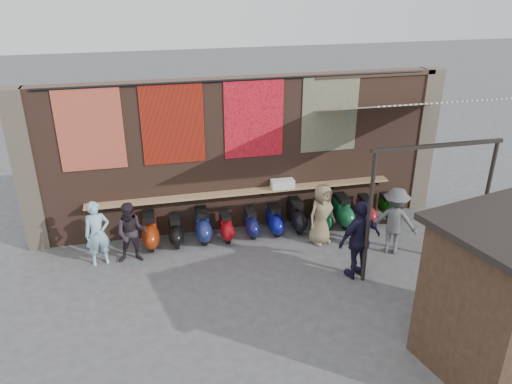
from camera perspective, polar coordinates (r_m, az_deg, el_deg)
ground at (r=11.50m, az=1.12°, el=-9.69°), size 70.00×70.00×0.00m
brick_wall at (r=12.95m, az=-1.74°, el=4.29°), size 10.00×0.40×4.00m
pier_left at (r=13.04m, az=-24.76°, el=2.12°), size 0.50×0.50×4.00m
pier_right at (r=14.82m, az=18.46°, el=5.64°), size 0.50×0.50×4.00m
eating_counter at (r=12.96m, az=-1.37°, el=0.00°), size 8.00×0.32×0.05m
shelf_box at (r=13.10m, az=3.05°, el=0.93°), size 0.60×0.28×0.23m
tapestry_redgold at (r=12.27m, az=-18.42°, el=6.81°), size 1.50×0.02×2.00m
tapestry_sun at (r=12.22m, az=-9.49°, el=7.67°), size 1.50×0.02×2.00m
tapestry_orange at (r=12.50m, az=-0.24°, el=8.37°), size 1.50×0.02×2.00m
tapestry_multi at (r=13.07m, az=8.44°, el=8.83°), size 1.50×0.02×2.00m
hang_rail at (r=12.19m, az=-1.64°, el=12.70°), size 9.50×0.06×0.06m
scooter_stool_0 at (r=12.76m, az=-12.01°, el=-4.37°), size 0.40×0.89×0.85m
scooter_stool_1 at (r=12.76m, az=-9.18°, el=-4.43°), size 0.34×0.76×0.72m
scooter_stool_2 at (r=12.84m, az=-6.13°, el=-3.83°), size 0.39×0.86×0.81m
scooter_stool_3 at (r=12.86m, az=-3.46°, el=-3.98°), size 0.33×0.73×0.69m
scooter_stool_4 at (r=13.02m, az=-0.58°, el=-3.56°), size 0.33×0.72×0.69m
scooter_stool_5 at (r=13.13m, az=2.12°, el=-3.21°), size 0.35×0.77×0.74m
scooter_stool_6 at (r=13.32m, az=4.62°, el=-2.66°), size 0.39×0.86×0.82m
scooter_stool_7 at (r=13.52m, az=7.56°, el=-2.52°), size 0.36×0.79×0.75m
scooter_stool_8 at (r=13.68m, az=9.87°, el=-2.17°), size 0.39×0.87×0.83m
scooter_stool_9 at (r=13.95m, az=12.41°, el=-2.06°), size 0.35×0.78×0.74m
scooter_stool_10 at (r=14.29m, az=14.77°, el=-1.74°), size 0.33×0.74×0.70m
diner_left at (r=12.17m, az=-17.66°, el=-4.56°), size 0.64×0.48×1.59m
diner_right at (r=12.07m, az=-14.04°, el=-4.56°), size 0.78×0.63×1.51m
shopper_navy at (r=11.30m, az=11.76°, el=-5.38°), size 1.17×0.72×1.87m
shopper_grey at (r=12.49m, az=15.53°, el=-3.19°), size 1.27×1.12×1.70m
shopper_tan at (r=12.59m, az=7.50°, el=-2.52°), size 0.90×0.74×1.59m
market_stall at (r=9.61m, az=27.02°, el=-10.80°), size 2.81×2.35×2.66m
stall_sign at (r=9.78m, az=23.40°, el=-5.29°), size 1.18×0.31×0.50m
stall_shelf at (r=10.26m, az=22.51°, el=-9.97°), size 2.01×0.56×0.06m
awning_canvas at (r=12.07m, az=16.72°, el=9.48°), size 3.20×3.28×0.97m
awning_ledger at (r=13.35m, az=13.62°, el=12.94°), size 3.30×0.08×0.12m
awning_header at (r=10.97m, az=20.15°, el=5.01°), size 3.00×0.08×0.08m
awning_post_left at (r=10.89m, az=12.77°, el=-2.99°), size 0.09×0.09×3.10m
awning_post_right at (r=12.31m, az=24.64°, el=-1.42°), size 0.09×0.09×3.10m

